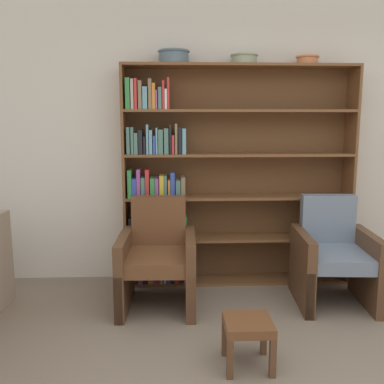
{
  "coord_description": "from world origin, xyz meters",
  "views": [
    {
      "loc": [
        -0.79,
        -1.77,
        1.59
      ],
      "look_at": [
        -0.62,
        1.98,
        0.95
      ],
      "focal_mm": 40.0,
      "sensor_mm": 36.0,
      "label": 1
    }
  ],
  "objects_px": {
    "bookshelf": "(213,180)",
    "armchair_leather": "(158,259)",
    "bowl_brass": "(307,60)",
    "armchair_cushioned": "(333,257)",
    "bowl_stoneware": "(244,58)",
    "footstool": "(248,330)",
    "bowl_terracotta": "(174,56)"
  },
  "relations": [
    {
      "from": "bowl_stoneware",
      "to": "armchair_cushioned",
      "type": "distance_m",
      "value": 1.95
    },
    {
      "from": "bowl_stoneware",
      "to": "footstool",
      "type": "distance_m",
      "value": 2.41
    },
    {
      "from": "bowl_stoneware",
      "to": "bowl_terracotta",
      "type": "bearing_deg",
      "value": 180.0
    },
    {
      "from": "footstool",
      "to": "bowl_stoneware",
      "type": "bearing_deg",
      "value": 82.95
    },
    {
      "from": "bookshelf",
      "to": "armchair_leather",
      "type": "height_order",
      "value": "bookshelf"
    },
    {
      "from": "bowl_stoneware",
      "to": "footstool",
      "type": "relative_size",
      "value": 0.81
    },
    {
      "from": "armchair_leather",
      "to": "armchair_cushioned",
      "type": "bearing_deg",
      "value": -178.28
    },
    {
      "from": "bookshelf",
      "to": "armchair_cushioned",
      "type": "bearing_deg",
      "value": -27.9
    },
    {
      "from": "armchair_leather",
      "to": "footstool",
      "type": "height_order",
      "value": "armchair_leather"
    },
    {
      "from": "bowl_terracotta",
      "to": "bowl_brass",
      "type": "bearing_deg",
      "value": 0.0
    },
    {
      "from": "bowl_terracotta",
      "to": "footstool",
      "type": "bearing_deg",
      "value": -72.86
    },
    {
      "from": "bookshelf",
      "to": "armchair_cushioned",
      "type": "relative_size",
      "value": 2.39
    },
    {
      "from": "armchair_cushioned",
      "to": "footstool",
      "type": "height_order",
      "value": "armchair_cushioned"
    },
    {
      "from": "bowl_brass",
      "to": "armchair_cushioned",
      "type": "height_order",
      "value": "bowl_brass"
    },
    {
      "from": "bowl_brass",
      "to": "footstool",
      "type": "bearing_deg",
      "value": -117.41
    },
    {
      "from": "bowl_brass",
      "to": "armchair_leather",
      "type": "xyz_separation_m",
      "value": [
        -1.39,
        -0.52,
        -1.73
      ]
    },
    {
      "from": "bowl_stoneware",
      "to": "armchair_leather",
      "type": "xyz_separation_m",
      "value": [
        -0.8,
        -0.52,
        -1.73
      ]
    },
    {
      "from": "armchair_cushioned",
      "to": "footstool",
      "type": "distance_m",
      "value": 1.35
    },
    {
      "from": "bookshelf",
      "to": "bowl_brass",
      "type": "relative_size",
      "value": 10.19
    },
    {
      "from": "bowl_brass",
      "to": "bowl_terracotta",
      "type": "bearing_deg",
      "value": 180.0
    },
    {
      "from": "armchair_leather",
      "to": "footstool",
      "type": "bearing_deg",
      "value": 123.87
    },
    {
      "from": "bowl_brass",
      "to": "bookshelf",
      "type": "bearing_deg",
      "value": 178.99
    },
    {
      "from": "bowl_terracotta",
      "to": "bowl_stoneware",
      "type": "distance_m",
      "value": 0.64
    },
    {
      "from": "footstool",
      "to": "bookshelf",
      "type": "bearing_deg",
      "value": 93.29
    },
    {
      "from": "bowl_stoneware",
      "to": "armchair_leather",
      "type": "distance_m",
      "value": 1.98
    },
    {
      "from": "bowl_brass",
      "to": "footstool",
      "type": "relative_size",
      "value": 0.68
    },
    {
      "from": "bookshelf",
      "to": "armchair_leather",
      "type": "distance_m",
      "value": 0.96
    },
    {
      "from": "bookshelf",
      "to": "bowl_terracotta",
      "type": "distance_m",
      "value": 1.2
    },
    {
      "from": "bowl_brass",
      "to": "armchair_cushioned",
      "type": "xyz_separation_m",
      "value": [
        0.15,
        -0.52,
        -1.73
      ]
    },
    {
      "from": "armchair_leather",
      "to": "armchair_cushioned",
      "type": "distance_m",
      "value": 1.53
    },
    {
      "from": "bookshelf",
      "to": "bowl_stoneware",
      "type": "bearing_deg",
      "value": -3.19
    },
    {
      "from": "bookshelf",
      "to": "bowl_brass",
      "type": "distance_m",
      "value": 1.42
    }
  ]
}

